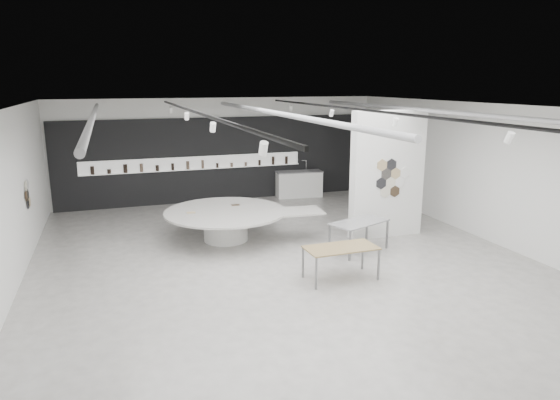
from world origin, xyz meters
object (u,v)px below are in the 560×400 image
object	(u,v)px
display_island	(228,221)
sample_table_stone	(359,224)
kitchen_counter	(299,184)
partition_column	(387,175)
sample_table_wood	(341,249)

from	to	relation	value
display_island	sample_table_stone	world-z (taller)	display_island
display_island	kitchen_counter	size ratio (longest dim) A/B	2.43
partition_column	sample_table_wood	size ratio (longest dim) A/B	2.20
display_island	sample_table_stone	size ratio (longest dim) A/B	2.55
partition_column	kitchen_counter	world-z (taller)	partition_column
display_island	sample_table_wood	world-z (taller)	display_island
display_island	kitchen_counter	distance (m)	5.90
partition_column	kitchen_counter	xyz separation A→B (m)	(-0.56, 5.51, -1.29)
sample_table_wood	sample_table_stone	size ratio (longest dim) A/B	0.93
sample_table_stone	partition_column	bearing A→B (deg)	35.99
sample_table_stone	kitchen_counter	world-z (taller)	kitchen_counter
sample_table_wood	kitchen_counter	size ratio (longest dim) A/B	0.89
partition_column	sample_table_stone	world-z (taller)	partition_column
partition_column	display_island	size ratio (longest dim) A/B	0.80
partition_column	kitchen_counter	bearing A→B (deg)	95.82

